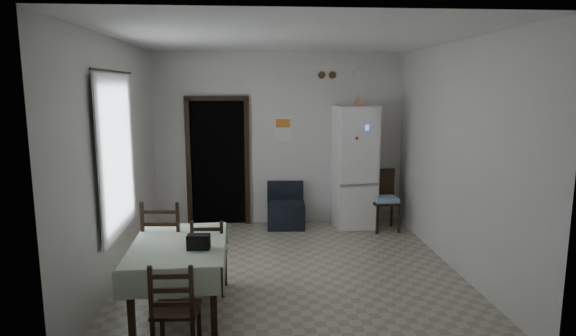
# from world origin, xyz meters

# --- Properties ---
(ground) EXTENTS (4.50, 4.50, 0.00)m
(ground) POSITION_xyz_m (0.00, 0.00, 0.00)
(ground) COLOR #A39C85
(ground) RESTS_ON ground
(ceiling) EXTENTS (4.20, 4.50, 0.02)m
(ceiling) POSITION_xyz_m (0.00, 0.00, 2.90)
(ceiling) COLOR white
(ceiling) RESTS_ON ground
(wall_back) EXTENTS (4.20, 0.02, 2.90)m
(wall_back) POSITION_xyz_m (0.00, 2.25, 1.45)
(wall_back) COLOR silver
(wall_back) RESTS_ON ground
(wall_front) EXTENTS (4.20, 0.02, 2.90)m
(wall_front) POSITION_xyz_m (0.00, -2.25, 1.45)
(wall_front) COLOR silver
(wall_front) RESTS_ON ground
(wall_left) EXTENTS (0.02, 4.50, 2.90)m
(wall_left) POSITION_xyz_m (-2.10, 0.00, 1.45)
(wall_left) COLOR silver
(wall_left) RESTS_ON ground
(wall_right) EXTENTS (0.02, 4.50, 2.90)m
(wall_right) POSITION_xyz_m (2.10, 0.00, 1.45)
(wall_right) COLOR silver
(wall_right) RESTS_ON ground
(doorway) EXTENTS (1.06, 0.52, 2.22)m
(doorway) POSITION_xyz_m (-1.05, 2.45, 1.06)
(doorway) COLOR black
(doorway) RESTS_ON ground
(window_recess) EXTENTS (0.10, 1.20, 1.60)m
(window_recess) POSITION_xyz_m (-2.15, -0.20, 1.55)
(window_recess) COLOR silver
(window_recess) RESTS_ON ground
(curtain) EXTENTS (0.02, 1.45, 1.85)m
(curtain) POSITION_xyz_m (-2.04, -0.20, 1.55)
(curtain) COLOR white
(curtain) RESTS_ON ground
(curtain_rod) EXTENTS (0.02, 1.60, 0.02)m
(curtain_rod) POSITION_xyz_m (-2.03, -0.20, 2.50)
(curtain_rod) COLOR black
(curtain_rod) RESTS_ON ground
(calendar) EXTENTS (0.28, 0.02, 0.40)m
(calendar) POSITION_xyz_m (0.05, 2.24, 1.62)
(calendar) COLOR white
(calendar) RESTS_ON ground
(calendar_image) EXTENTS (0.24, 0.01, 0.14)m
(calendar_image) POSITION_xyz_m (0.05, 2.23, 1.72)
(calendar_image) COLOR orange
(calendar_image) RESTS_ON ground
(light_switch) EXTENTS (0.08, 0.02, 0.12)m
(light_switch) POSITION_xyz_m (0.15, 2.24, 1.10)
(light_switch) COLOR beige
(light_switch) RESTS_ON ground
(vent_left) EXTENTS (0.12, 0.03, 0.12)m
(vent_left) POSITION_xyz_m (0.70, 2.23, 2.52)
(vent_left) COLOR brown
(vent_left) RESTS_ON ground
(vent_right) EXTENTS (0.12, 0.03, 0.12)m
(vent_right) POSITION_xyz_m (0.88, 2.23, 2.52)
(vent_right) COLOR brown
(vent_right) RESTS_ON ground
(emergency_light) EXTENTS (0.25, 0.07, 0.09)m
(emergency_light) POSITION_xyz_m (1.35, 2.21, 2.55)
(emergency_light) COLOR white
(emergency_light) RESTS_ON ground
(fridge) EXTENTS (0.69, 0.69, 2.02)m
(fridge) POSITION_xyz_m (1.22, 1.93, 1.01)
(fridge) COLOR white
(fridge) RESTS_ON ground
(tan_cone) EXTENTS (0.23, 0.23, 0.18)m
(tan_cone) POSITION_xyz_m (1.27, 1.93, 2.11)
(tan_cone) COLOR tan
(tan_cone) RESTS_ON fridge
(navy_seat) EXTENTS (0.65, 0.63, 0.74)m
(navy_seat) POSITION_xyz_m (0.08, 1.93, 0.37)
(navy_seat) COLOR black
(navy_seat) RESTS_ON ground
(corner_chair) EXTENTS (0.45, 0.45, 0.99)m
(corner_chair) POSITION_xyz_m (1.68, 1.63, 0.50)
(corner_chair) COLOR black
(corner_chair) RESTS_ON ground
(dining_table) EXTENTS (0.99, 1.46, 0.74)m
(dining_table) POSITION_xyz_m (-1.25, -1.03, 0.37)
(dining_table) COLOR #B5C9AC
(dining_table) RESTS_ON ground
(black_bag) EXTENTS (0.23, 0.14, 0.14)m
(black_bag) POSITION_xyz_m (-1.02, -1.23, 0.82)
(black_bag) COLOR black
(black_bag) RESTS_ON dining_table
(dining_chair_far_left) EXTENTS (0.51, 0.51, 1.08)m
(dining_chair_far_left) POSITION_xyz_m (-1.49, -0.42, 0.54)
(dining_chair_far_left) COLOR black
(dining_chair_far_left) RESTS_ON ground
(dining_chair_far_right) EXTENTS (0.39, 0.39, 0.88)m
(dining_chair_far_right) POSITION_xyz_m (-0.98, -0.56, 0.44)
(dining_chair_far_right) COLOR black
(dining_chair_far_right) RESTS_ON ground
(dining_chair_near_head) EXTENTS (0.40, 0.40, 0.90)m
(dining_chair_near_head) POSITION_xyz_m (-1.15, -1.92, 0.45)
(dining_chair_near_head) COLOR black
(dining_chair_near_head) RESTS_ON ground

